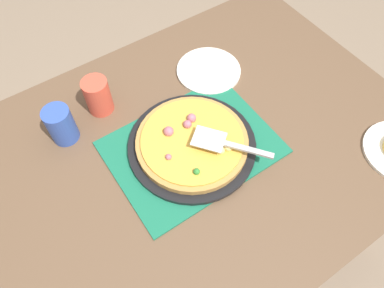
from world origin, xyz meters
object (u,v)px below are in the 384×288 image
at_px(pizza, 192,141).
at_px(cup_near, 61,125).
at_px(pizza_pan, 192,145).
at_px(plate_side, 209,71).
at_px(cup_far, 98,96).
at_px(pizza_server, 225,143).

xyz_separation_m(pizza, cup_near, (0.29, -0.25, 0.03)).
bearing_deg(pizza, pizza_pan, 28.94).
relative_size(plate_side, cup_far, 1.83).
relative_size(cup_near, pizza_server, 0.58).
height_order(pizza_pan, cup_near, cup_near).
xyz_separation_m(pizza, cup_far, (0.16, -0.29, 0.03)).
relative_size(cup_near, cup_far, 1.00).
height_order(pizza, plate_side, pizza).
bearing_deg(pizza, cup_near, -40.12).
distance_m(pizza_pan, pizza_server, 0.11).
height_order(cup_near, pizza_server, cup_near).
height_order(pizza_pan, pizza_server, pizza_server).
relative_size(pizza, plate_side, 1.50).
distance_m(pizza, cup_near, 0.39).
distance_m(cup_near, cup_far, 0.14).
xyz_separation_m(plate_side, cup_far, (0.38, -0.06, 0.06)).
bearing_deg(plate_side, cup_far, -9.30).
relative_size(pizza_pan, pizza, 1.15).
distance_m(pizza, pizza_server, 0.10).
bearing_deg(pizza_pan, pizza_server, 127.87).
relative_size(pizza, cup_far, 2.75).
height_order(pizza_pan, cup_far, cup_far).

